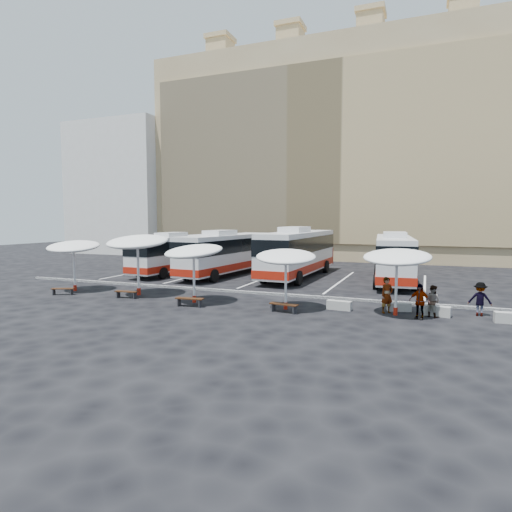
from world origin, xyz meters
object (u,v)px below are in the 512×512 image
at_px(bus_3, 394,256).
at_px(passenger_0, 387,295).
at_px(sunshade_4, 397,257).
at_px(conc_bench_0, 339,305).
at_px(passenger_3, 480,299).
at_px(sunshade_3, 286,257).
at_px(passenger_1, 433,301).
at_px(conc_bench_2, 436,311).
at_px(bus_1, 226,252).
at_px(sunshade_2, 194,251).
at_px(sunshade_0, 74,247).
at_px(sunshade_1, 138,242).
at_px(wood_bench_2, 190,300).
at_px(wood_bench_1, 127,293).
at_px(wood_bench_3, 284,306).
at_px(conc_bench_1, 399,307).
at_px(conc_bench_3, 510,318).
at_px(passenger_2, 419,302).
at_px(wood_bench_0, 63,290).
at_px(bus_2, 299,251).
at_px(bus_0, 178,252).

distance_m(bus_3, passenger_0, 11.53).
bearing_deg(sunshade_4, conc_bench_0, 175.36).
relative_size(sunshade_4, passenger_3, 2.13).
bearing_deg(sunshade_3, passenger_1, 7.37).
bearing_deg(passenger_0, conc_bench_2, -33.42).
relative_size(bus_1, conc_bench_0, 9.65).
bearing_deg(sunshade_2, sunshade_0, 176.70).
relative_size(sunshade_1, passenger_0, 2.35).
xyz_separation_m(sunshade_4, wood_bench_2, (-10.60, -1.99, -2.53)).
bearing_deg(conc_bench_2, wood_bench_1, -174.14).
distance_m(bus_3, wood_bench_3, 14.10).
height_order(bus_1, bus_3, bus_1).
relative_size(conc_bench_1, passenger_3, 0.70).
xyz_separation_m(sunshade_1, conc_bench_2, (17.30, 0.63, -3.09)).
bearing_deg(passenger_3, sunshade_4, 22.65).
height_order(sunshade_1, conc_bench_0, sunshade_1).
distance_m(wood_bench_1, conc_bench_3, 20.51).
distance_m(conc_bench_0, conc_bench_2, 4.74).
bearing_deg(sunshade_1, passenger_3, 4.22).
bearing_deg(passenger_2, wood_bench_0, -157.12).
bearing_deg(sunshade_2, conc_bench_2, 6.36).
bearing_deg(wood_bench_2, conc_bench_3, 8.06).
relative_size(bus_1, passenger_2, 7.23).
distance_m(sunshade_2, conc_bench_3, 16.24).
height_order(passenger_2, passenger_3, passenger_2).
bearing_deg(conc_bench_2, conc_bench_3, -6.25).
bearing_deg(sunshade_4, passenger_3, 19.32).
xyz_separation_m(sunshade_1, wood_bench_0, (-4.50, -1.73, -3.02)).
bearing_deg(passenger_2, passenger_0, 171.70).
bearing_deg(sunshade_1, passenger_1, 1.01).
xyz_separation_m(sunshade_2, wood_bench_1, (-4.48, -0.35, -2.60)).
height_order(sunshade_3, passenger_3, sunshade_3).
height_order(wood_bench_3, passenger_0, passenger_0).
distance_m(sunshade_3, passenger_0, 5.50).
height_order(bus_2, wood_bench_0, bus_2).
height_order(sunshade_0, conc_bench_1, sunshade_0).
relative_size(sunshade_0, passenger_3, 2.58).
relative_size(sunshade_2, wood_bench_0, 2.90).
height_order(sunshade_3, wood_bench_1, sunshade_3).
relative_size(wood_bench_3, conc_bench_2, 1.16).
height_order(bus_3, conc_bench_1, bus_3).
bearing_deg(bus_3, sunshade_1, -146.22).
bearing_deg(passenger_3, wood_bench_2, 16.36).
relative_size(sunshade_2, conc_bench_1, 3.45).
xyz_separation_m(sunshade_3, wood_bench_0, (-14.40, -1.09, -2.47)).
xyz_separation_m(sunshade_0, sunshade_3, (14.84, -0.37, -0.15)).
height_order(bus_2, sunshade_1, bus_2).
relative_size(bus_2, passenger_2, 7.74).
xyz_separation_m(bus_0, wood_bench_3, (13.71, -11.93, -1.49)).
xyz_separation_m(sunshade_2, sunshade_4, (10.96, 0.87, -0.04)).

